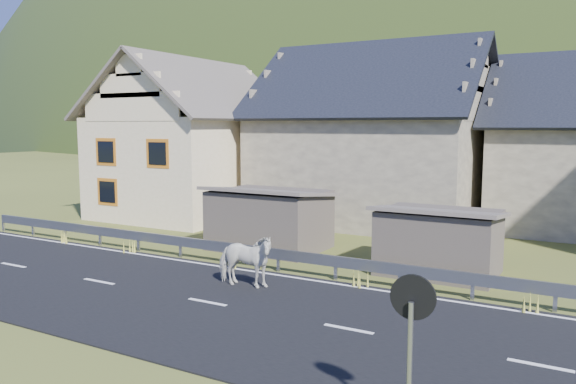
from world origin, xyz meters
The scene contains 11 objects.
ground centered at (0.00, 0.00, 0.00)m, with size 160.00×160.00×0.00m, color #3F441D.
road centered at (0.00, 0.00, 0.02)m, with size 60.00×7.00×0.04m, color black.
lane_markings centered at (0.00, 0.00, 0.04)m, with size 60.00×6.60×0.01m, color silver.
guardrail centered at (0.00, 3.68, 0.56)m, with size 28.10×0.09×0.75m.
shed_left centered at (-2.00, 6.50, 1.10)m, with size 4.30×3.30×2.40m, color brown.
shed_right centered at (4.50, 6.00, 1.00)m, with size 3.80×2.90×2.20m, color brown.
house_cream centered at (-10.00, 12.00, 4.36)m, with size 7.80×9.80×8.30m.
house_stone_a centered at (-1.00, 15.00, 4.63)m, with size 10.80×9.80×8.90m.
conifer_patch centered at (-55.00, 110.00, 6.00)m, with size 76.00×50.00×28.00m, color black.
horse centered at (0.08, 1.66, 0.82)m, with size 1.85×0.84×1.56m, color silver.
traffic_mirror centered at (6.49, -3.53, 1.82)m, with size 0.69×0.20×2.48m.
Camera 1 is at (8.79, -11.40, 4.65)m, focal length 35.00 mm.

